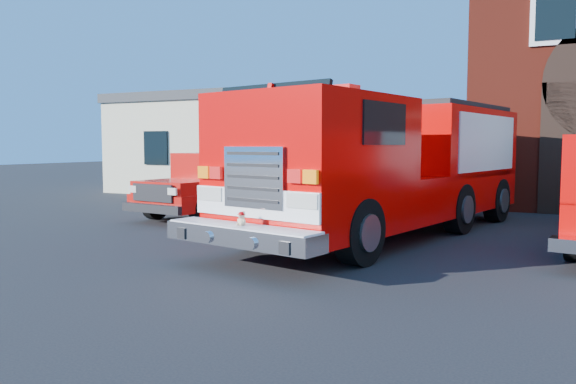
% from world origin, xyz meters
% --- Properties ---
extents(ground, '(100.00, 100.00, 0.00)m').
position_xyz_m(ground, '(0.00, 0.00, 0.00)').
color(ground, black).
rests_on(ground, ground).
extents(side_building, '(10.20, 8.20, 4.35)m').
position_xyz_m(side_building, '(-9.00, 13.00, 2.20)').
color(side_building, beige).
rests_on(side_building, ground).
extents(fire_engine, '(5.10, 10.75, 3.19)m').
position_xyz_m(fire_engine, '(0.72, 3.03, 1.65)').
color(fire_engine, black).
rests_on(fire_engine, ground).
extents(pickup_truck, '(2.81, 5.96, 1.88)m').
position_xyz_m(pickup_truck, '(-4.96, 4.50, 0.89)').
color(pickup_truck, black).
rests_on(pickup_truck, ground).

